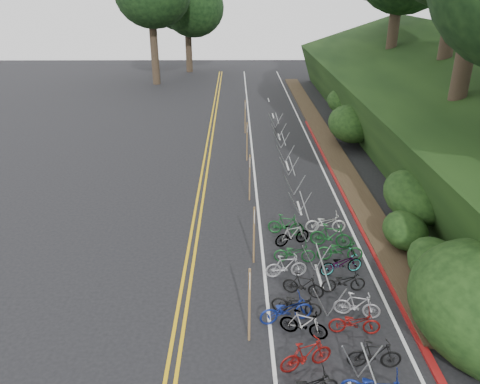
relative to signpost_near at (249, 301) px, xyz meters
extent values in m
plane|color=black|center=(-0.29, -0.47, -1.53)|extent=(120.00, 120.00, 0.00)
cube|color=gold|center=(-2.44, 9.53, -1.52)|extent=(0.12, 80.00, 0.01)
cube|color=gold|center=(-2.14, 9.53, -1.52)|extent=(0.12, 80.00, 0.01)
cube|color=silver|center=(0.71, 9.53, -1.52)|extent=(0.12, 80.00, 0.01)
cube|color=silver|center=(4.91, 9.53, -1.52)|extent=(0.12, 80.00, 0.01)
cube|color=silver|center=(2.81, 3.53, -1.52)|extent=(0.10, 1.60, 0.01)
cube|color=silver|center=(2.81, 9.53, -1.52)|extent=(0.10, 1.60, 0.01)
cube|color=silver|center=(2.81, 15.53, -1.52)|extent=(0.10, 1.60, 0.01)
cube|color=silver|center=(2.81, 21.53, -1.52)|extent=(0.10, 1.60, 0.01)
cube|color=silver|center=(2.81, 27.53, -1.52)|extent=(0.10, 1.60, 0.01)
cube|color=silver|center=(2.81, 33.53, -1.52)|extent=(0.10, 1.60, 0.01)
cube|color=maroon|center=(5.41, 11.53, -1.48)|extent=(0.25, 28.00, 0.10)
cube|color=black|center=(13.21, 21.53, 1.27)|extent=(12.32, 44.00, 9.11)
cube|color=#382819|center=(6.11, 21.53, -1.45)|extent=(1.40, 44.00, 0.16)
ellipsoid|color=#284C19|center=(6.91, 2.53, -0.49)|extent=(2.00, 2.80, 1.60)
ellipsoid|color=#284C19|center=(7.71, 7.53, 0.02)|extent=(2.60, 3.64, 2.08)
ellipsoid|color=#284C19|center=(8.91, 13.53, 0.46)|extent=(2.20, 3.08, 1.76)
ellipsoid|color=#284C19|center=(7.51, 19.53, 0.03)|extent=(3.00, 4.20, 2.40)
ellipsoid|color=#284C19|center=(8.21, 25.53, 0.20)|extent=(2.40, 3.36, 1.92)
ellipsoid|color=#284C19|center=(9.51, 29.53, 0.88)|extent=(2.80, 3.92, 2.24)
ellipsoid|color=#284C19|center=(6.71, 5.53, -0.63)|extent=(1.80, 2.52, 1.44)
ellipsoid|color=#284C19|center=(9.71, 17.53, 1.07)|extent=(3.20, 4.48, 2.56)
cylinder|color=#2D2319|center=(10.71, 11.53, 4.53)|extent=(0.88, 0.88, 7.10)
cylinder|color=#2D2319|center=(13.21, 19.53, 5.70)|extent=(0.93, 0.93, 8.05)
cylinder|color=#2D2319|center=(12.21, 27.53, 4.59)|extent=(0.85, 0.85, 6.63)
cylinder|color=#2D2319|center=(14.71, 35.53, 5.76)|extent=(0.90, 0.90, 7.58)
cylinder|color=#2D2319|center=(-9.29, 41.53, 1.55)|extent=(0.83, 0.83, 6.16)
ellipsoid|color=black|center=(-9.29, 41.53, 7.15)|extent=(8.42, 8.42, 8.00)
cylinder|color=#2D2319|center=(-6.29, 49.53, 1.32)|extent=(0.80, 0.80, 5.68)
ellipsoid|color=black|center=(-6.29, 49.53, 6.37)|extent=(7.37, 7.37, 7.00)
cylinder|color=#97999E|center=(3.10, -2.77, -0.34)|extent=(0.05, 2.57, 0.05)
cylinder|color=#97999E|center=(2.82, -1.58, -0.93)|extent=(0.60, 0.04, 1.17)
cylinder|color=#97999E|center=(3.38, -1.58, -0.93)|extent=(0.60, 0.04, 1.17)
cylinder|color=#97999E|center=(2.71, 2.53, -0.38)|extent=(0.05, 3.00, 0.05)
cylinder|color=#97999E|center=(2.43, 1.13, -0.95)|extent=(0.58, 0.04, 1.13)
cylinder|color=#97999E|center=(2.99, 1.13, -0.95)|extent=(0.58, 0.04, 1.13)
cylinder|color=#97999E|center=(2.43, 3.93, -0.95)|extent=(0.58, 0.04, 1.13)
cylinder|color=#97999E|center=(2.99, 3.93, -0.95)|extent=(0.58, 0.04, 1.13)
cylinder|color=#97999E|center=(2.71, 7.53, -0.38)|extent=(0.05, 3.00, 0.05)
cylinder|color=#97999E|center=(2.43, 6.13, -0.95)|extent=(0.58, 0.04, 1.13)
cylinder|color=#97999E|center=(2.99, 6.13, -0.95)|extent=(0.58, 0.04, 1.13)
cylinder|color=#97999E|center=(2.43, 8.93, -0.95)|extent=(0.58, 0.04, 1.13)
cylinder|color=#97999E|center=(2.99, 8.93, -0.95)|extent=(0.58, 0.04, 1.13)
cylinder|color=#97999E|center=(2.71, 12.53, -0.38)|extent=(0.05, 3.00, 0.05)
cylinder|color=#97999E|center=(2.43, 11.13, -0.95)|extent=(0.58, 0.04, 1.13)
cylinder|color=#97999E|center=(2.99, 11.13, -0.95)|extent=(0.58, 0.04, 1.13)
cylinder|color=#97999E|center=(2.43, 13.93, -0.95)|extent=(0.58, 0.04, 1.13)
cylinder|color=#97999E|center=(2.99, 13.93, -0.95)|extent=(0.58, 0.04, 1.13)
cylinder|color=#97999E|center=(2.71, 17.53, -0.38)|extent=(0.05, 3.00, 0.05)
cylinder|color=#97999E|center=(2.43, 16.13, -0.95)|extent=(0.58, 0.04, 1.13)
cylinder|color=#97999E|center=(2.99, 16.13, -0.95)|extent=(0.58, 0.04, 1.13)
cylinder|color=#97999E|center=(2.43, 18.93, -0.95)|extent=(0.58, 0.04, 1.13)
cylinder|color=#97999E|center=(2.99, 18.93, -0.95)|extent=(0.58, 0.04, 1.13)
cylinder|color=#97999E|center=(2.71, 22.53, -0.38)|extent=(0.05, 3.00, 0.05)
cylinder|color=#97999E|center=(2.43, 21.13, -0.95)|extent=(0.58, 0.04, 1.13)
cylinder|color=#97999E|center=(2.99, 21.13, -0.95)|extent=(0.58, 0.04, 1.13)
cylinder|color=#97999E|center=(2.43, 23.93, -0.95)|extent=(0.58, 0.04, 1.13)
cylinder|color=#97999E|center=(2.99, 23.93, -0.95)|extent=(0.58, 0.04, 1.13)
cylinder|color=brown|center=(0.00, 0.00, -0.19)|extent=(0.08, 0.08, 2.68)
cube|color=silver|center=(0.00, 0.00, 0.80)|extent=(0.02, 0.40, 0.50)
cylinder|color=brown|center=(0.31, 4.53, -0.28)|extent=(0.08, 0.08, 2.50)
cube|color=silver|center=(0.31, 4.53, 0.62)|extent=(0.02, 0.40, 0.50)
cylinder|color=brown|center=(0.31, 10.53, -0.28)|extent=(0.08, 0.08, 2.50)
cube|color=silver|center=(0.31, 10.53, 0.62)|extent=(0.02, 0.40, 0.50)
cylinder|color=brown|center=(0.31, 16.53, -0.28)|extent=(0.08, 0.08, 2.50)
cube|color=silver|center=(0.31, 16.53, 0.62)|extent=(0.02, 0.40, 0.50)
cylinder|color=brown|center=(0.31, 22.53, -0.28)|extent=(0.08, 0.08, 2.50)
cube|color=silver|center=(0.31, 22.53, 0.62)|extent=(0.02, 0.40, 0.50)
imported|color=navy|center=(1.26, 0.89, -1.04)|extent=(1.05, 1.94, 0.97)
imported|color=maroon|center=(1.63, -1.20, -1.02)|extent=(1.00, 1.73, 1.00)
imported|color=black|center=(3.63, -1.19, -1.04)|extent=(0.52, 1.62, 0.96)
imported|color=slate|center=(1.74, 0.19, -1.05)|extent=(0.99, 1.63, 0.95)
imported|color=maroon|center=(3.40, 0.30, -1.09)|extent=(0.70, 1.69, 0.87)
imported|color=black|center=(1.64, 1.26, -1.07)|extent=(1.04, 1.83, 0.91)
imported|color=#9E9EA3|center=(3.67, 1.12, -1.05)|extent=(0.82, 1.63, 0.94)
imported|color=black|center=(2.01, 2.31, -1.06)|extent=(0.95, 1.59, 0.92)
imported|color=black|center=(3.52, 2.54, -1.09)|extent=(0.72, 1.69, 0.86)
imported|color=#9E9EA3|center=(1.52, 3.50, -1.04)|extent=(0.60, 1.64, 0.96)
imported|color=slate|center=(3.67, 3.71, -1.06)|extent=(1.04, 1.86, 0.93)
imported|color=#144C1E|center=(1.96, 4.56, -1.08)|extent=(0.65, 1.70, 0.88)
imported|color=#144C1E|center=(3.81, 4.66, -1.03)|extent=(0.76, 1.91, 0.98)
imported|color=slate|center=(2.02, 5.93, -1.04)|extent=(1.02, 1.68, 0.98)
imported|color=#144C1E|center=(3.65, 5.75, -0.99)|extent=(0.95, 1.86, 1.07)
imported|color=#144C1E|center=(1.84, 6.83, -1.03)|extent=(0.86, 1.72, 0.99)
imported|color=beige|center=(3.66, 7.04, -1.05)|extent=(0.64, 1.82, 0.96)
camera|label=1|loc=(-0.40, -11.66, 8.85)|focal=35.00mm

